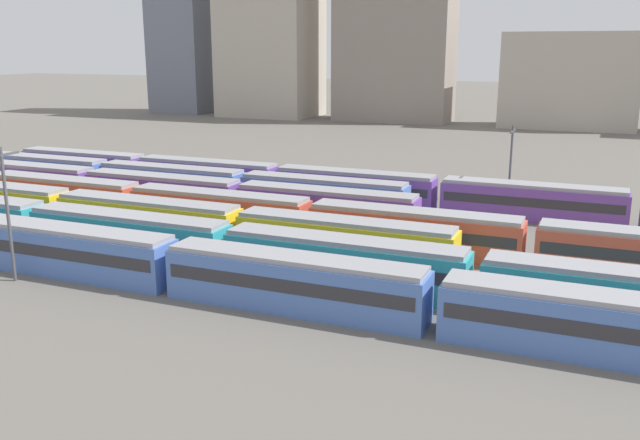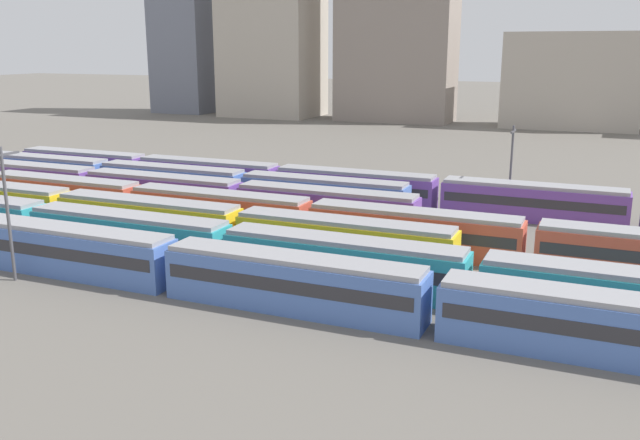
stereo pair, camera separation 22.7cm
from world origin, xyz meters
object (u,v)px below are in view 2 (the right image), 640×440
train_track_3 (530,243)px  catenary_pole_1 (511,164)px  catenary_pole_0 (7,208)px  train_track_1 (475,280)px  train_track_4 (163,192)px  train_track_6 (439,194)px  train_track_5 (172,182)px  train_track_2 (148,219)px  train_track_0 (293,282)px

train_track_3 → catenary_pole_1: size_ratio=12.38×
catenary_pole_0 → train_track_1: bearing=13.8°
train_track_1 → train_track_4: 39.30m
catenary_pole_1 → catenary_pole_0: bearing=-129.6°
train_track_1 → catenary_pole_1: size_ratio=12.38×
train_track_1 → train_track_6: (-8.60, 26.00, 0.00)m
train_track_5 → train_track_6: size_ratio=0.50×
train_track_3 → train_track_4: size_ratio=2.02×
train_track_1 → train_track_2: bearing=170.2°
catenary_pole_0 → train_track_5: bearing=101.6°
train_track_6 → train_track_5: bearing=-170.1°
train_track_2 → train_track_4: (-5.82, 10.40, 0.00)m
train_track_5 → catenary_pole_0: catenary_pole_0 is taller
train_track_0 → train_track_3: bearing=49.5°
catenary_pole_0 → train_track_3: bearing=27.8°
catenary_pole_1 → train_track_0: bearing=-104.8°
train_track_3 → train_track_1: bearing=-102.8°
train_track_2 → train_track_1: bearing=-9.8°
train_track_3 → catenary_pole_1: (-4.25, 18.72, 3.17)m
train_track_2 → catenary_pole_0: bearing=-100.1°
train_track_2 → train_track_5: bearing=117.9°
train_track_0 → catenary_pole_1: bearing=75.2°
train_track_1 → train_track_3: (2.37, 10.40, 0.00)m
train_track_0 → catenary_pole_0: 22.13m
train_track_1 → train_track_4: same height
train_track_3 → train_track_6: same height
train_track_0 → train_track_2: size_ratio=1.68×
train_track_6 → catenary_pole_1: 8.06m
train_track_4 → catenary_pole_1: bearing=21.6°
train_track_1 → train_track_6: 27.39m
train_track_0 → train_track_3: 20.52m
catenary_pole_1 → train_track_1: bearing=-86.3°
train_track_4 → catenary_pole_0: catenary_pole_0 is taller
train_track_6 → train_track_4: bearing=-159.3°
train_track_0 → catenary_pole_0: bearing=-172.6°
train_track_0 → train_track_6: bearing=85.7°
train_track_1 → catenary_pole_0: (-32.60, -8.00, 3.67)m
train_track_1 → catenary_pole_1: bearing=93.7°
train_track_2 → train_track_3: same height
train_track_1 → train_track_3: 10.67m
train_track_3 → train_track_4: (-38.44, 5.20, -0.00)m
train_track_4 → train_track_6: bearing=20.7°
train_track_0 → train_track_2: bearing=151.7°
train_track_2 → catenary_pole_1: bearing=40.1°
train_track_0 → train_track_4: same height
catenary_pole_1 → train_track_5: bearing=-167.2°
catenary_pole_1 → train_track_4: bearing=-158.4°
train_track_5 → train_track_6: (29.91, 5.20, 0.00)m
train_track_2 → catenary_pole_0: 13.90m
train_track_1 → catenary_pole_1: catenary_pole_1 is taller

